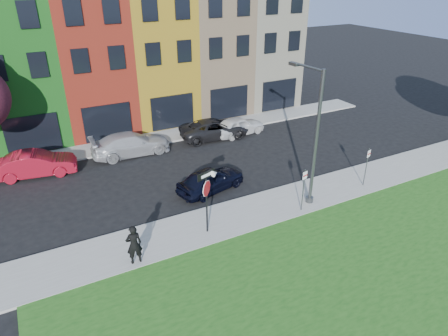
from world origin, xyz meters
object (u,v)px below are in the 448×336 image
sedan_near (211,180)px  stop_sign (207,190)px  street_lamp (313,139)px  man (134,245)px

sedan_near → stop_sign: bearing=137.6°
street_lamp → stop_sign: bearing=176.8°
stop_sign → sedan_near: stop_sign is taller
stop_sign → street_lamp: size_ratio=0.45×
stop_sign → man: bearing=171.1°
stop_sign → sedan_near: (1.98, 3.68, -1.73)m
man → street_lamp: street_lamp is taller
sedan_near → street_lamp: street_lamp is taller
stop_sign → street_lamp: (6.07, 0.10, 1.32)m
stop_sign → street_lamp: bearing=-17.0°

